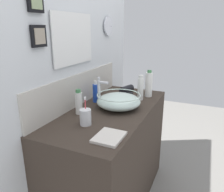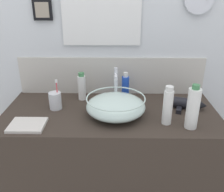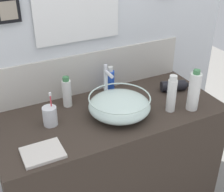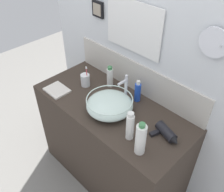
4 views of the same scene
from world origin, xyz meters
TOP-DOWN VIEW (x-y plane):
  - ground_plane at (0.00, 0.00)m, footprint 6.00×6.00m
  - vanity_counter at (0.00, 0.00)m, footprint 1.28×0.57m
  - back_panel at (-0.00, 0.32)m, footprint 1.96×0.09m
  - glass_bowl_sink at (0.03, -0.05)m, footprint 0.34×0.34m
  - faucet at (0.03, 0.12)m, footprint 0.02×0.09m
  - hair_drier at (0.47, 0.04)m, footprint 0.20×0.14m
  - toothbrush_cup at (-0.33, 0.03)m, footprint 0.07×0.07m
  - shampoo_bottle at (0.31, -0.14)m, footprint 0.05×0.05m
  - lotion_bottle at (0.09, 0.19)m, footprint 0.05×0.05m
  - spray_bottle at (-0.19, 0.17)m, footprint 0.05×0.05m
  - soap_dispenser at (0.43, -0.18)m, footprint 0.07×0.07m
  - hand_towel at (-0.44, -0.18)m, footprint 0.19×0.15m

SIDE VIEW (x-z plane):
  - ground_plane at x=0.00m, z-range 0.00..0.00m
  - vanity_counter at x=0.00m, z-range 0.00..0.87m
  - hand_towel at x=-0.44m, z-range 0.87..0.89m
  - hair_drier at x=0.47m, z-range 0.87..0.94m
  - toothbrush_cup at x=-0.33m, z-range 0.83..1.02m
  - glass_bowl_sink at x=0.03m, z-range 0.88..0.99m
  - lotion_bottle at x=0.09m, z-range 0.86..1.05m
  - spray_bottle at x=-0.19m, z-range 0.87..1.05m
  - shampoo_bottle at x=0.31m, z-range 0.87..1.09m
  - soap_dispenser at x=0.43m, z-range 0.86..1.11m
  - faucet at x=0.03m, z-range 0.89..1.12m
  - back_panel at x=0.00m, z-range 0.00..2.34m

